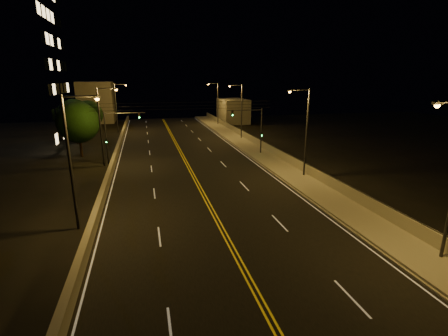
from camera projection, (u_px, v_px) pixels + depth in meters
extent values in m
cube|color=black|center=(200.00, 188.00, 32.49)|extent=(18.00, 120.00, 0.02)
cube|color=gray|center=(299.00, 179.00, 34.95)|extent=(3.60, 120.00, 0.30)
cube|color=gray|center=(283.00, 181.00, 34.54)|extent=(0.14, 120.00, 0.15)
cube|color=gray|center=(313.00, 172.00, 35.16)|extent=(0.30, 120.00, 1.00)
cube|color=gray|center=(104.00, 191.00, 30.27)|extent=(0.45, 120.00, 0.97)
cube|color=gray|center=(233.00, 111.00, 79.83)|extent=(6.00, 10.00, 5.70)
cube|color=gray|center=(97.00, 102.00, 79.64)|extent=(8.00, 8.00, 9.83)
cylinder|color=black|center=(313.00, 167.00, 35.02)|extent=(0.06, 120.00, 0.06)
cube|color=silver|center=(110.00, 195.00, 30.50)|extent=(0.12, 116.00, 0.00)
cube|color=silver|center=(280.00, 182.00, 34.48)|extent=(0.12, 116.00, 0.00)
cube|color=gold|center=(198.00, 188.00, 32.45)|extent=(0.12, 116.00, 0.00)
cube|color=gold|center=(201.00, 188.00, 32.52)|extent=(0.12, 116.00, 0.00)
cube|color=silver|center=(170.00, 330.00, 14.15)|extent=(0.12, 3.00, 0.00)
cube|color=silver|center=(159.00, 236.00, 22.56)|extent=(0.12, 3.00, 0.00)
cube|color=silver|center=(154.00, 193.00, 30.98)|extent=(0.12, 3.00, 0.00)
cube|color=silver|center=(151.00, 169.00, 39.40)|extent=(0.12, 3.00, 0.00)
cube|color=silver|center=(150.00, 153.00, 47.81)|extent=(0.12, 3.00, 0.00)
cube|color=silver|center=(148.00, 142.00, 56.23)|extent=(0.12, 3.00, 0.00)
cube|color=silver|center=(147.00, 133.00, 64.65)|extent=(0.12, 3.00, 0.00)
cube|color=silver|center=(147.00, 127.00, 73.07)|extent=(0.12, 3.00, 0.00)
cube|color=silver|center=(146.00, 122.00, 81.48)|extent=(0.12, 3.00, 0.00)
cube|color=silver|center=(351.00, 298.00, 16.23)|extent=(0.12, 3.00, 0.00)
cube|color=silver|center=(280.00, 223.00, 24.65)|extent=(0.12, 3.00, 0.00)
cube|color=silver|center=(244.00, 186.00, 33.06)|extent=(0.12, 3.00, 0.00)
cube|color=silver|center=(223.00, 164.00, 41.48)|extent=(0.12, 3.00, 0.00)
cube|color=silver|center=(209.00, 150.00, 49.90)|extent=(0.12, 3.00, 0.00)
cube|color=silver|center=(199.00, 139.00, 58.31)|extent=(0.12, 3.00, 0.00)
cube|color=silver|center=(192.00, 132.00, 66.73)|extent=(0.12, 3.00, 0.00)
cube|color=silver|center=(186.00, 126.00, 75.15)|extent=(0.12, 3.00, 0.00)
cube|color=silver|center=(182.00, 121.00, 83.57)|extent=(0.12, 3.00, 0.00)
cube|color=#2D2D33|center=(438.00, 103.00, 16.54)|extent=(0.50, 0.25, 0.14)
sphere|color=#FF9E2D|center=(437.00, 105.00, 16.56)|extent=(0.28, 0.28, 0.28)
cylinder|color=#2D2D33|center=(306.00, 135.00, 34.70)|extent=(0.20, 0.20, 9.62)
cylinder|color=#2D2D33|center=(300.00, 90.00, 33.20)|extent=(2.20, 0.12, 0.12)
cube|color=#2D2D33|center=(290.00, 91.00, 32.96)|extent=(0.50, 0.25, 0.14)
sphere|color=#FF9E2D|center=(290.00, 92.00, 32.99)|extent=(0.28, 0.28, 0.28)
cylinder|color=#2D2D33|center=(242.00, 112.00, 57.04)|extent=(0.20, 0.20, 9.62)
cylinder|color=#2D2D33|center=(236.00, 85.00, 55.53)|extent=(2.20, 0.12, 0.12)
cube|color=#2D2D33|center=(230.00, 86.00, 55.30)|extent=(0.50, 0.25, 0.14)
sphere|color=#FF9E2D|center=(230.00, 86.00, 55.33)|extent=(0.28, 0.28, 0.28)
cylinder|color=#2D2D33|center=(218.00, 104.00, 74.61)|extent=(0.20, 0.20, 9.62)
cylinder|color=#2D2D33|center=(213.00, 83.00, 73.11)|extent=(2.20, 0.12, 0.12)
cube|color=#2D2D33|center=(208.00, 84.00, 72.87)|extent=(0.50, 0.25, 0.14)
sphere|color=#FF9E2D|center=(208.00, 84.00, 72.90)|extent=(0.28, 0.28, 0.28)
cylinder|color=#2D2D33|center=(70.00, 165.00, 22.51)|extent=(0.20, 0.20, 9.62)
cylinder|color=#2D2D33|center=(79.00, 96.00, 21.51)|extent=(2.20, 0.12, 0.12)
cube|color=#2D2D33|center=(97.00, 97.00, 21.79)|extent=(0.50, 0.25, 0.14)
sphere|color=#FF9E2D|center=(97.00, 99.00, 21.81)|extent=(0.28, 0.28, 0.28)
cylinder|color=#2D2D33|center=(101.00, 128.00, 39.39)|extent=(0.20, 0.20, 9.62)
cylinder|color=#2D2D33|center=(106.00, 88.00, 38.39)|extent=(2.20, 0.12, 0.12)
cube|color=#2D2D33|center=(116.00, 89.00, 38.67)|extent=(0.50, 0.25, 0.14)
sphere|color=#FF9E2D|center=(116.00, 90.00, 38.69)|extent=(0.28, 0.28, 0.28)
cylinder|color=#2D2D33|center=(116.00, 108.00, 64.39)|extent=(0.20, 0.20, 9.62)
cylinder|color=#2D2D33|center=(120.00, 84.00, 63.40)|extent=(2.20, 0.12, 0.12)
cube|color=#2D2D33|center=(126.00, 85.00, 63.67)|extent=(0.50, 0.25, 0.14)
sphere|color=#FF9E2D|center=(126.00, 85.00, 63.70)|extent=(0.28, 0.28, 0.28)
cylinder|color=#2D2D33|center=(261.00, 132.00, 45.81)|extent=(0.18, 0.18, 6.60)
cylinder|color=#2D2D33|center=(245.00, 110.00, 44.40)|extent=(5.00, 0.10, 0.10)
cube|color=black|center=(232.00, 113.00, 44.09)|extent=(0.28, 0.18, 0.80)
sphere|color=#19FF4C|center=(233.00, 115.00, 44.05)|extent=(0.14, 0.14, 0.14)
cube|color=black|center=(261.00, 134.00, 45.75)|extent=(0.22, 0.14, 0.55)
cylinder|color=#2D2D33|center=(106.00, 138.00, 40.99)|extent=(0.18, 0.18, 6.60)
cylinder|color=#2D2D33|center=(125.00, 113.00, 40.74)|extent=(5.00, 0.10, 0.10)
cube|color=black|center=(139.00, 116.00, 41.24)|extent=(0.28, 0.18, 0.80)
sphere|color=#19FF4C|center=(139.00, 118.00, 41.21)|extent=(0.14, 0.14, 0.14)
cube|color=black|center=(106.00, 141.00, 40.93)|extent=(0.22, 0.14, 0.55)
cylinder|color=black|center=(185.00, 109.00, 39.50)|extent=(22.00, 0.03, 0.03)
cylinder|color=black|center=(185.00, 106.00, 39.40)|extent=(22.00, 0.03, 0.03)
cylinder|color=black|center=(185.00, 102.00, 39.29)|extent=(22.00, 0.03, 0.03)
cylinder|color=black|center=(81.00, 147.00, 45.22)|extent=(0.36, 0.36, 2.67)
sphere|color=black|center=(78.00, 122.00, 44.28)|extent=(5.64, 5.64, 5.64)
cylinder|color=black|center=(77.00, 136.00, 54.00)|extent=(0.36, 0.36, 2.59)
sphere|color=black|center=(75.00, 116.00, 53.10)|extent=(5.47, 5.47, 5.47)
cylinder|color=black|center=(90.00, 132.00, 59.29)|extent=(0.36, 0.36, 2.39)
sphere|color=black|center=(88.00, 114.00, 58.46)|extent=(5.04, 5.04, 5.04)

